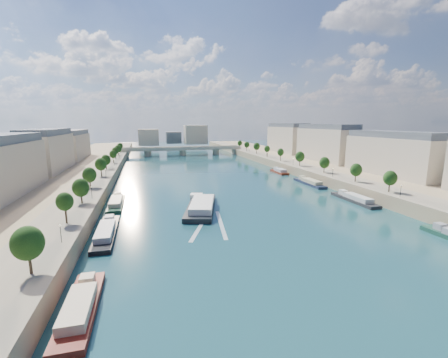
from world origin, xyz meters
TOP-DOWN VIEW (x-y plane):
  - ground at (0.00, 100.00)m, footprint 700.00×700.00m
  - quay_left at (-72.00, 100.00)m, footprint 44.00×520.00m
  - quay_right at (72.00, 100.00)m, footprint 44.00×520.00m
  - pave_left at (-57.00, 100.00)m, footprint 14.00×520.00m
  - pave_right at (57.00, 100.00)m, footprint 14.00×520.00m
  - trees_left at (-55.00, 102.00)m, footprint 4.80×268.80m
  - trees_right at (55.00, 110.00)m, footprint 4.80×268.80m
  - lamps_left at (-52.50, 90.00)m, footprint 0.36×200.36m
  - lamps_right at (52.50, 105.00)m, footprint 0.36×200.36m
  - buildings_left at (-85.00, 112.00)m, footprint 16.00×226.00m
  - buildings_right at (85.00, 112.00)m, footprint 16.00×226.00m
  - skyline at (3.19, 319.52)m, footprint 79.00×42.00m
  - bridge at (0.00, 243.76)m, footprint 112.00×12.00m
  - tour_barge at (-15.50, 63.68)m, footprint 17.17×33.22m
  - wake at (-15.50, 47.19)m, footprint 14.31×25.91m
  - moored_barges_left at (-45.50, 30.72)m, footprint 5.00×127.95m
  - moored_barges_right at (45.50, 53.47)m, footprint 5.00×164.06m

SIDE VIEW (x-z plane):
  - ground at x=0.00m, z-range 0.00..0.00m
  - wake at x=-15.50m, z-range 0.00..0.04m
  - moored_barges_right at x=45.50m, z-range -0.96..2.64m
  - moored_barges_left at x=-45.50m, z-range -0.96..2.64m
  - tour_barge at x=-15.50m, z-range -0.88..3.45m
  - quay_left at x=-72.00m, z-range 0.00..5.00m
  - quay_right at x=72.00m, z-range 0.00..5.00m
  - pave_left at x=-57.00m, z-range 5.00..5.10m
  - pave_right at x=57.00m, z-range 5.00..5.10m
  - bridge at x=0.00m, z-range 1.01..9.16m
  - lamps_left at x=-52.50m, z-range 5.64..9.92m
  - lamps_right at x=52.50m, z-range 5.64..9.92m
  - trees_left at x=-55.00m, z-range 6.35..14.61m
  - trees_right at x=55.00m, z-range 6.35..14.61m
  - skyline at x=3.19m, z-range 3.66..25.66m
  - buildings_left at x=-85.00m, z-range 4.85..28.05m
  - buildings_right at x=85.00m, z-range 4.85..28.05m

